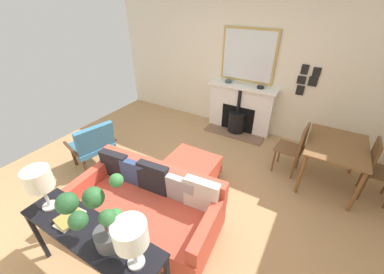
{
  "coord_description": "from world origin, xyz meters",
  "views": [
    {
      "loc": [
        2.19,
        1.53,
        2.61
      ],
      "look_at": [
        -0.37,
        0.02,
        0.77
      ],
      "focal_mm": 22.03,
      "sensor_mm": 36.0,
      "label": 1
    }
  ],
  "objects_px": {
    "ottoman": "(192,168)",
    "mantel_bowl_far": "(260,87)",
    "armchair_accent": "(93,143)",
    "table_lamp_near_end": "(39,180)",
    "mantel_bowl_near": "(228,81)",
    "potted_plant": "(98,216)",
    "dining_table": "(336,150)",
    "sofa": "(148,204)",
    "console_table": "(91,238)",
    "fireplace": "(240,111)",
    "dining_chair_near_fireplace": "(296,146)",
    "dining_chair_by_back_wall": "(377,166)",
    "table_lamp_far_end": "(131,235)",
    "book_stack": "(70,218)"
  },
  "relations": [
    {
      "from": "sofa",
      "to": "dining_chair_by_back_wall",
      "type": "distance_m",
      "value": 3.16
    },
    {
      "from": "console_table",
      "to": "table_lamp_far_end",
      "type": "height_order",
      "value": "table_lamp_far_end"
    },
    {
      "from": "dining_chair_near_fireplace",
      "to": "ottoman",
      "type": "bearing_deg",
      "value": -52.42
    },
    {
      "from": "console_table",
      "to": "ottoman",
      "type": "bearing_deg",
      "value": 179.07
    },
    {
      "from": "sofa",
      "to": "console_table",
      "type": "bearing_deg",
      "value": 0.42
    },
    {
      "from": "table_lamp_far_end",
      "to": "book_stack",
      "type": "distance_m",
      "value": 0.89
    },
    {
      "from": "potted_plant",
      "to": "fireplace",
      "type": "bearing_deg",
      "value": -177.67
    },
    {
      "from": "fireplace",
      "to": "mantel_bowl_far",
      "type": "xyz_separation_m",
      "value": [
        -0.04,
        0.35,
        0.58
      ]
    },
    {
      "from": "armchair_accent",
      "to": "potted_plant",
      "type": "height_order",
      "value": "potted_plant"
    },
    {
      "from": "mantel_bowl_far",
      "to": "table_lamp_near_end",
      "type": "xyz_separation_m",
      "value": [
        3.76,
        -1.0,
        0.08
      ]
    },
    {
      "from": "dining_chair_near_fireplace",
      "to": "mantel_bowl_near",
      "type": "bearing_deg",
      "value": -120.88
    },
    {
      "from": "fireplace",
      "to": "mantel_bowl_far",
      "type": "relative_size",
      "value": 10.18
    },
    {
      "from": "fireplace",
      "to": "ottoman",
      "type": "relative_size",
      "value": 1.84
    },
    {
      "from": "table_lamp_near_end",
      "to": "dining_chair_by_back_wall",
      "type": "relative_size",
      "value": 0.52
    },
    {
      "from": "mantel_bowl_far",
      "to": "armchair_accent",
      "type": "distance_m",
      "value": 3.22
    },
    {
      "from": "dining_table",
      "to": "dining_chair_by_back_wall",
      "type": "bearing_deg",
      "value": 89.98
    },
    {
      "from": "fireplace",
      "to": "dining_table",
      "type": "distance_m",
      "value": 2.03
    },
    {
      "from": "book_stack",
      "to": "mantel_bowl_far",
      "type": "bearing_deg",
      "value": 169.81
    },
    {
      "from": "armchair_accent",
      "to": "console_table",
      "type": "bearing_deg",
      "value": 50.7
    },
    {
      "from": "console_table",
      "to": "mantel_bowl_near",
      "type": "bearing_deg",
      "value": -176.25
    },
    {
      "from": "mantel_bowl_far",
      "to": "dining_chair_near_fireplace",
      "type": "distance_m",
      "value": 1.42
    },
    {
      "from": "fireplace",
      "to": "dining_table",
      "type": "xyz_separation_m",
      "value": [
        0.91,
        1.81,
        0.18
      ]
    },
    {
      "from": "fireplace",
      "to": "sofa",
      "type": "height_order",
      "value": "fireplace"
    },
    {
      "from": "armchair_accent",
      "to": "book_stack",
      "type": "height_order",
      "value": "armchair_accent"
    },
    {
      "from": "dining_table",
      "to": "potted_plant",
      "type": "bearing_deg",
      "value": -30.49
    },
    {
      "from": "ottoman",
      "to": "dining_table",
      "type": "relative_size",
      "value": 0.74
    },
    {
      "from": "ottoman",
      "to": "mantel_bowl_far",
      "type": "bearing_deg",
      "value": 168.69
    },
    {
      "from": "mantel_bowl_far",
      "to": "potted_plant",
      "type": "bearing_deg",
      "value": -2.97
    },
    {
      "from": "table_lamp_near_end",
      "to": "table_lamp_far_end",
      "type": "xyz_separation_m",
      "value": [
        0.0,
        1.15,
        -0.01
      ]
    },
    {
      "from": "mantel_bowl_near",
      "to": "table_lamp_near_end",
      "type": "distance_m",
      "value": 3.78
    },
    {
      "from": "mantel_bowl_near",
      "to": "armchair_accent",
      "type": "distance_m",
      "value": 2.87
    },
    {
      "from": "ottoman",
      "to": "book_stack",
      "type": "bearing_deg",
      "value": -8.95
    },
    {
      "from": "table_lamp_near_end",
      "to": "dining_table",
      "type": "distance_m",
      "value": 3.77
    },
    {
      "from": "mantel_bowl_near",
      "to": "mantel_bowl_far",
      "type": "bearing_deg",
      "value": 90.0
    },
    {
      "from": "table_lamp_near_end",
      "to": "dining_chair_by_back_wall",
      "type": "height_order",
      "value": "table_lamp_near_end"
    },
    {
      "from": "mantel_bowl_far",
      "to": "table_lamp_near_end",
      "type": "bearing_deg",
      "value": -14.84
    },
    {
      "from": "dining_table",
      "to": "dining_chair_near_fireplace",
      "type": "height_order",
      "value": "dining_chair_near_fireplace"
    },
    {
      "from": "console_table",
      "to": "potted_plant",
      "type": "distance_m",
      "value": 0.49
    },
    {
      "from": "armchair_accent",
      "to": "table_lamp_near_end",
      "type": "bearing_deg",
      "value": 37.41
    },
    {
      "from": "mantel_bowl_far",
      "to": "potted_plant",
      "type": "xyz_separation_m",
      "value": [
        3.76,
        -0.2,
        0.08
      ]
    },
    {
      "from": "armchair_accent",
      "to": "dining_chair_by_back_wall",
      "type": "height_order",
      "value": "dining_chair_by_back_wall"
    },
    {
      "from": "ottoman",
      "to": "table_lamp_near_end",
      "type": "xyz_separation_m",
      "value": [
        1.79,
        -0.6,
        0.87
      ]
    },
    {
      "from": "ottoman",
      "to": "armchair_accent",
      "type": "relative_size",
      "value": 0.88
    },
    {
      "from": "sofa",
      "to": "ottoman",
      "type": "relative_size",
      "value": 2.44
    },
    {
      "from": "mantel_bowl_far",
      "to": "dining_table",
      "type": "distance_m",
      "value": 1.79
    },
    {
      "from": "dining_chair_near_fireplace",
      "to": "dining_chair_by_back_wall",
      "type": "xyz_separation_m",
      "value": [
        -0.01,
        1.07,
        0.02
      ]
    },
    {
      "from": "dining_chair_by_back_wall",
      "to": "dining_chair_near_fireplace",
      "type": "bearing_deg",
      "value": -89.61
    },
    {
      "from": "table_lamp_near_end",
      "to": "potted_plant",
      "type": "distance_m",
      "value": 0.8
    },
    {
      "from": "potted_plant",
      "to": "dining_chair_by_back_wall",
      "type": "relative_size",
      "value": 0.68
    },
    {
      "from": "console_table",
      "to": "dining_chair_near_fireplace",
      "type": "distance_m",
      "value": 3.12
    }
  ]
}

